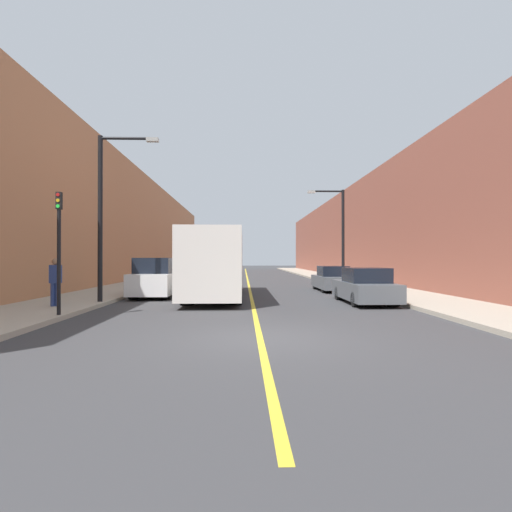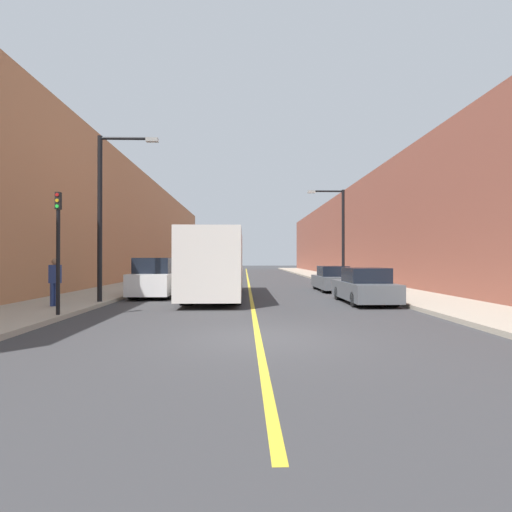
{
  "view_description": "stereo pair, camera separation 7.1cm",
  "coord_description": "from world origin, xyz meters",
  "views": [
    {
      "loc": [
        -0.41,
        -9.72,
        1.95
      ],
      "look_at": [
        0.39,
        15.13,
        2.11
      ],
      "focal_mm": 28.0,
      "sensor_mm": 36.0,
      "label": 1
    },
    {
      "loc": [
        -0.34,
        -9.72,
        1.95
      ],
      "look_at": [
        0.39,
        15.13,
        2.11
      ],
      "focal_mm": 28.0,
      "sensor_mm": 36.0,
      "label": 2
    }
  ],
  "objects": [
    {
      "name": "building_row_right",
      "position": [
        11.64,
        30.0,
        4.39
      ],
      "size": [
        4.0,
        72.0,
        8.79
      ],
      "primitive_type": "cube",
      "color": "brown",
      "rests_on": "ground"
    },
    {
      "name": "traffic_light",
      "position": [
        -6.28,
        3.16,
        2.3
      ],
      "size": [
        0.16,
        0.18,
        3.91
      ],
      "color": "black",
      "rests_on": "sidewalk_left"
    },
    {
      "name": "pedestrian",
      "position": [
        -7.47,
        5.52,
        1.09
      ],
      "size": [
        0.4,
        0.25,
        1.8
      ],
      "color": "navy",
      "rests_on": "sidewalk_left"
    },
    {
      "name": "parked_suv_left",
      "position": [
        -4.81,
        10.71,
        0.91
      ],
      "size": [
        1.95,
        4.75,
        1.98
      ],
      "color": "silver",
      "rests_on": "ground"
    },
    {
      "name": "sidewalk_right",
      "position": [
        7.86,
        30.0,
        0.08
      ],
      "size": [
        3.57,
        72.0,
        0.16
      ],
      "primitive_type": "cube",
      "color": "#A89E8C",
      "rests_on": "ground"
    },
    {
      "name": "sidewalk_left",
      "position": [
        -7.86,
        30.0,
        0.08
      ],
      "size": [
        3.57,
        72.0,
        0.16
      ],
      "primitive_type": "cube",
      "color": "#A89E8C",
      "rests_on": "ground"
    },
    {
      "name": "car_right_near",
      "position": [
        4.9,
        7.48,
        0.7
      ],
      "size": [
        1.85,
        4.54,
        1.55
      ],
      "color": "#51565B",
      "rests_on": "ground"
    },
    {
      "name": "road_center_line",
      "position": [
        0.0,
        30.0,
        0.0
      ],
      "size": [
        0.16,
        72.0,
        0.01
      ],
      "primitive_type": "cube",
      "color": "gold",
      "rests_on": "ground"
    },
    {
      "name": "car_right_mid",
      "position": [
        4.94,
        14.06,
        0.68
      ],
      "size": [
        1.77,
        4.4,
        1.5
      ],
      "color": "#51565B",
      "rests_on": "ground"
    },
    {
      "name": "building_row_left",
      "position": [
        -11.64,
        30.0,
        4.98
      ],
      "size": [
        4.0,
        72.0,
        9.96
      ],
      "primitive_type": "cube",
      "color": "#B2724C",
      "rests_on": "ground"
    },
    {
      "name": "bus",
      "position": [
        -1.75,
        10.21,
        1.71
      ],
      "size": [
        2.57,
        10.18,
        3.21
      ],
      "color": "silver",
      "rests_on": "ground"
    },
    {
      "name": "ground_plane",
      "position": [
        0.0,
        0.0,
        0.0
      ],
      "size": [
        200.0,
        200.0,
        0.0
      ],
      "primitive_type": "plane",
      "color": "#38383A"
    },
    {
      "name": "street_lamp_left",
      "position": [
        -6.15,
        7.1,
        4.13
      ],
      "size": [
        2.51,
        0.24,
        6.92
      ],
      "color": "black",
      "rests_on": "sidewalk_left"
    },
    {
      "name": "street_lamp_right",
      "position": [
        6.13,
        17.13,
        3.89
      ],
      "size": [
        2.51,
        0.24,
        6.46
      ],
      "color": "black",
      "rests_on": "sidewalk_right"
    }
  ]
}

